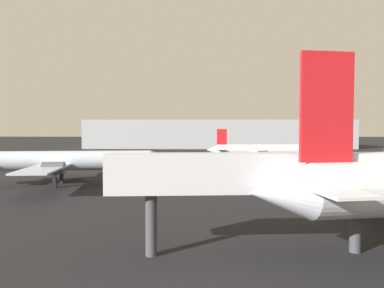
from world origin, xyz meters
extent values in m
cone|color=silver|center=(6.53, 7.54, 4.05)|extent=(4.21, 3.94, 3.33)
cube|color=silver|center=(8.82, 7.96, 4.38)|extent=(3.89, 8.67, 0.16)
cube|color=red|center=(9.31, 8.06, 8.87)|extent=(3.19, 0.88, 6.32)
cylinder|color=#B2BCCC|center=(-15.79, 35.12, 3.32)|extent=(22.37, 5.07, 2.60)
cone|color=#B2BCCC|center=(-3.33, 36.52, 3.32)|extent=(3.13, 2.90, 2.60)
cube|color=#B2BCCC|center=(-16.90, 34.99, 2.93)|extent=(6.62, 23.47, 0.21)
cylinder|color=#4C4C54|center=(-16.73, 39.44, 2.80)|extent=(2.75, 1.84, 1.56)
cylinder|color=#4C4C54|center=(-15.74, 30.69, 2.80)|extent=(2.75, 1.84, 1.56)
cube|color=black|center=(-8.73, 35.91, 1.01)|extent=(0.48, 0.48, 2.02)
cube|color=black|center=(-17.09, 36.71, 1.01)|extent=(0.48, 0.48, 2.02)
cube|color=black|center=(-16.71, 33.27, 1.01)|extent=(0.48, 0.48, 2.02)
cylinder|color=white|center=(15.95, 72.50, 2.52)|extent=(19.66, 2.95, 2.55)
cone|color=white|center=(27.16, 72.73, 2.52)|extent=(2.85, 2.60, 2.55)
cone|color=white|center=(4.75, 72.27, 2.52)|extent=(2.85, 2.60, 2.55)
cube|color=white|center=(14.97, 72.48, 2.14)|extent=(3.27, 22.30, 0.17)
cube|color=white|center=(6.51, 72.31, 2.78)|extent=(1.86, 6.10, 0.12)
cube|color=red|center=(6.87, 72.31, 5.58)|extent=(2.32, 0.26, 3.57)
cylinder|color=#4C4C54|center=(15.48, 76.72, 2.01)|extent=(2.19, 1.34, 1.30)
cylinder|color=#4C4C54|center=(15.65, 68.27, 2.01)|extent=(2.19, 1.34, 1.30)
cube|color=black|center=(22.23, 72.63, 0.62)|extent=(0.37, 0.37, 1.25)
cube|color=black|center=(14.94, 73.92, 0.62)|extent=(0.37, 0.37, 1.25)
cube|color=black|center=(15.00, 71.03, 0.62)|extent=(0.37, 0.37, 1.25)
cube|color=silver|center=(5.39, 8.96, 4.96)|extent=(18.00, 2.97, 2.40)
cylinder|color=#3F3F44|center=(11.65, 9.44, 1.88)|extent=(0.70, 0.70, 3.76)
cylinder|color=#3F3F44|center=(-0.86, 8.48, 1.88)|extent=(0.70, 0.70, 3.76)
cube|color=#999EA3|center=(8.36, 129.67, 5.29)|extent=(99.01, 21.41, 10.58)
camera|label=1|loc=(2.14, -13.37, 7.69)|focal=34.63mm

